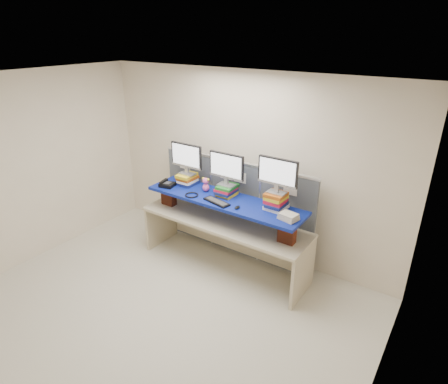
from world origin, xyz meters
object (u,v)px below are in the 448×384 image
Objects in this scene: blue_board at (224,200)px; desk_phone at (167,184)px; monitor_right at (278,174)px; monitor_left at (186,157)px; monitor_center at (226,167)px; keyboard at (217,202)px; desk at (224,230)px.

desk_phone reaches higher than blue_board.
monitor_left is at bearing -180.00° from monitor_right.
monitor_center is 0.50m from keyboard.
desk is at bearing -170.95° from monitor_right.
desk_phone is at bearing -172.19° from monitor_right.
monitor_left is at bearing 171.10° from blue_board.
monitor_right is at bearing 9.05° from blue_board.
monitor_left is at bearing 171.10° from desk.
blue_board is 0.89m from monitor_left.
desk_phone is (-0.93, -0.23, -0.39)m from monitor_center.
blue_board is at bearing 99.91° from keyboard.
desk_phone is at bearing -170.48° from keyboard.
monitor_center is at bearing 0.00° from monitor_left.
keyboard is (-0.01, -0.17, 0.03)m from blue_board.
monitor_right reaches higher than desk.
blue_board is 4.35× the size of monitor_center.
monitor_left is 2.25× the size of desk_phone.
monitor_left reaches higher than blue_board.
keyboard is 1.78× the size of desk_phone.
desk_phone is (-0.21, -0.23, -0.40)m from monitor_left.
blue_board is 5.50× the size of keyboard.
monitor_left reaches higher than desk.
monitor_center is 0.79m from monitor_right.
monitor_right is at bearing 9.05° from desk.
monitor_center is 1.26× the size of keyboard.
monitor_right is (1.50, -0.01, 0.06)m from monitor_left.
desk is 1.08× the size of blue_board.
desk_phone is at bearing -173.16° from desk.
desk_phone is at bearing -173.16° from blue_board.
monitor_right is (0.74, 0.12, 0.99)m from desk.
monitor_left is (-0.76, 0.12, 0.46)m from blue_board.
blue_board is at bearing -71.46° from monitor_center.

